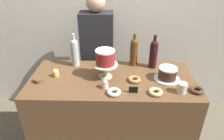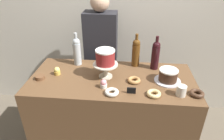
% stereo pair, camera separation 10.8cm
% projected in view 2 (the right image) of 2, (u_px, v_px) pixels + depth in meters
% --- Properties ---
extents(back_wall, '(6.00, 0.05, 2.60)m').
position_uv_depth(back_wall, '(119.00, 14.00, 2.42)').
color(back_wall, beige).
rests_on(back_wall, ground_plane).
extents(display_counter, '(1.46, 0.68, 0.96)m').
position_uv_depth(display_counter, '(112.00, 118.00, 2.03)').
color(display_counter, brown).
rests_on(display_counter, ground_plane).
extents(cake_stand_pedestal, '(0.22, 0.22, 0.13)m').
position_uv_depth(cake_stand_pedestal, '(105.00, 68.00, 1.77)').
color(cake_stand_pedestal, beige).
rests_on(cake_stand_pedestal, display_counter).
extents(white_layer_cake, '(0.17, 0.17, 0.13)m').
position_uv_depth(white_layer_cake, '(105.00, 57.00, 1.72)').
color(white_layer_cake, maroon).
rests_on(white_layer_cake, cake_stand_pedestal).
extents(silver_serving_platter, '(0.23, 0.23, 0.01)m').
position_uv_depth(silver_serving_platter, '(167.00, 81.00, 1.74)').
color(silver_serving_platter, silver).
rests_on(silver_serving_platter, display_counter).
extents(chocolate_round_cake, '(0.16, 0.16, 0.10)m').
position_uv_depth(chocolate_round_cake, '(168.00, 75.00, 1.72)').
color(chocolate_round_cake, '#3D2619').
rests_on(chocolate_round_cake, silver_serving_platter).
extents(wine_bottle_amber, '(0.08, 0.08, 0.33)m').
position_uv_depth(wine_bottle_amber, '(136.00, 52.00, 1.94)').
color(wine_bottle_amber, '#5B3814').
rests_on(wine_bottle_amber, display_counter).
extents(wine_bottle_dark_red, '(0.08, 0.08, 0.33)m').
position_uv_depth(wine_bottle_dark_red, '(155.00, 55.00, 1.88)').
color(wine_bottle_dark_red, black).
rests_on(wine_bottle_dark_red, display_counter).
extents(wine_bottle_clear, '(0.08, 0.08, 0.33)m').
position_uv_depth(wine_bottle_clear, '(77.00, 51.00, 1.96)').
color(wine_bottle_clear, '#B2BCC1').
rests_on(wine_bottle_clear, display_counter).
extents(cupcake_lemon, '(0.06, 0.06, 0.07)m').
position_uv_depth(cupcake_lemon, '(57.00, 71.00, 1.83)').
color(cupcake_lemon, gold).
rests_on(cupcake_lemon, display_counter).
extents(cupcake_strawberry, '(0.06, 0.06, 0.07)m').
position_uv_depth(cupcake_strawberry, '(104.00, 84.00, 1.64)').
color(cupcake_strawberry, white).
rests_on(cupcake_strawberry, display_counter).
extents(donut_chocolate, '(0.11, 0.11, 0.03)m').
position_uv_depth(donut_chocolate, '(197.00, 93.00, 1.56)').
color(donut_chocolate, '#472D1E').
rests_on(donut_chocolate, display_counter).
extents(donut_maple, '(0.11, 0.11, 0.03)m').
position_uv_depth(donut_maple, '(134.00, 80.00, 1.73)').
color(donut_maple, '#B27F47').
rests_on(donut_maple, display_counter).
extents(donut_sugar, '(0.11, 0.11, 0.03)m').
position_uv_depth(donut_sugar, '(112.00, 92.00, 1.57)').
color(donut_sugar, silver).
rests_on(donut_sugar, display_counter).
extents(donut_glazed, '(0.11, 0.11, 0.03)m').
position_uv_depth(donut_glazed, '(154.00, 94.00, 1.56)').
color(donut_glazed, '#E0C17F').
rests_on(donut_glazed, display_counter).
extents(cookie_stack, '(0.08, 0.08, 0.03)m').
position_uv_depth(cookie_stack, '(40.00, 77.00, 1.77)').
color(cookie_stack, brown).
rests_on(cookie_stack, display_counter).
extents(price_sign_chalkboard, '(0.07, 0.01, 0.05)m').
position_uv_depth(price_sign_chalkboard, '(131.00, 91.00, 1.58)').
color(price_sign_chalkboard, black).
rests_on(price_sign_chalkboard, display_counter).
extents(coffee_cup_ceramic, '(0.08, 0.08, 0.08)m').
position_uv_depth(coffee_cup_ceramic, '(181.00, 91.00, 1.55)').
color(coffee_cup_ceramic, silver).
rests_on(coffee_cup_ceramic, display_counter).
extents(barista_figure, '(0.36, 0.22, 1.60)m').
position_uv_depth(barista_figure, '(101.00, 60.00, 2.37)').
color(barista_figure, black).
rests_on(barista_figure, ground_plane).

